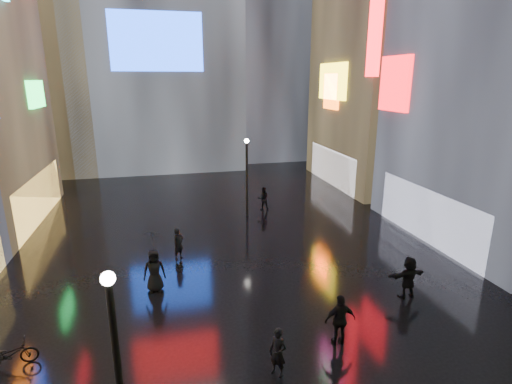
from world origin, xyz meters
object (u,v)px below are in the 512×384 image
object	(u,v)px
lamp_far	(247,173)
bicycle	(10,354)
lamp_near	(118,367)
pedestrian_3	(340,320)

from	to	relation	value
lamp_far	bicycle	xyz separation A→B (m)	(-10.45, -12.51, -2.51)
lamp_far	lamp_near	bearing A→B (deg)	-110.83
lamp_far	pedestrian_3	bearing A→B (deg)	-88.95
lamp_far	bicycle	bearing A→B (deg)	-129.86
pedestrian_3	lamp_far	bearing A→B (deg)	-86.58
lamp_far	bicycle	world-z (taller)	lamp_far
lamp_far	bicycle	size ratio (longest dim) A/B	3.18
lamp_near	pedestrian_3	distance (m)	7.80
lamp_near	bicycle	world-z (taller)	lamp_near
pedestrian_3	bicycle	xyz separation A→B (m)	(-10.70, 1.38, -0.50)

